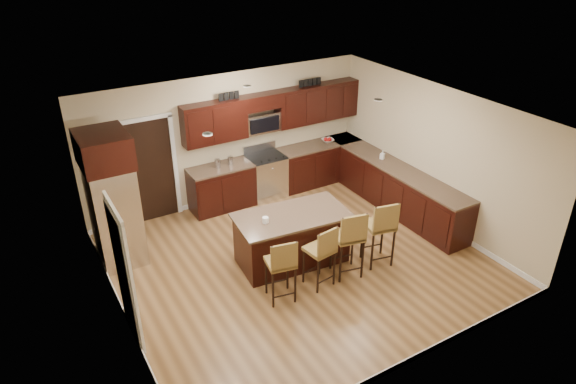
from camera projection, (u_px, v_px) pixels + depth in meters
floor at (299, 261)px, 8.97m from camera, size 6.00×6.00×0.00m
ceiling at (300, 114)px, 7.71m from camera, size 6.00×6.00×0.00m
wall_back at (229, 139)px, 10.44m from camera, size 6.00×0.00×6.00m
wall_left at (112, 246)px, 6.99m from camera, size 0.00×5.50×5.50m
wall_right at (434, 156)px, 9.69m from camera, size 0.00×5.50×5.50m
base_cabinets at (340, 181)px, 10.71m from camera, size 4.02×3.96×0.92m
upper_cabinets at (277, 109)px, 10.55m from camera, size 4.00×0.33×0.80m
range at (266, 176)px, 10.92m from camera, size 0.76×0.64×1.11m
microwave at (261, 122)px, 10.50m from camera, size 0.76×0.31×0.40m
doorway at (151, 171)px, 9.83m from camera, size 0.85×0.03×2.06m
pantry_door at (123, 276)px, 6.93m from camera, size 0.03×0.80×2.04m
letter_decor at (270, 89)px, 10.27m from camera, size 2.20×0.03×0.15m
island at (292, 239)px, 8.81m from camera, size 2.00×1.18×0.92m
stool_left at (282, 264)px, 7.73m from camera, size 0.49×0.49×1.12m
stool_mid at (322, 250)px, 8.07m from camera, size 0.46×0.46×1.10m
stool_right at (350, 237)px, 8.27m from camera, size 0.54×0.54×1.23m
refrigerator at (112, 198)px, 8.51m from camera, size 0.79×0.96×2.35m
floor_mat at (280, 213)px, 10.44m from camera, size 0.98×0.68×0.01m
fruit_bowl at (328, 140)px, 11.41m from camera, size 0.29×0.29×0.07m
soap_bottle at (382, 155)px, 10.56m from camera, size 0.11×0.11×0.18m
canister_tall at (218, 163)px, 10.19m from camera, size 0.12×0.12×0.18m
canister_short at (230, 161)px, 10.31m from camera, size 0.11×0.11×0.18m
island_jar at (265, 220)px, 8.33m from camera, size 0.10×0.10×0.10m
stool_extra at (381, 226)px, 8.56m from camera, size 0.54×0.54×1.23m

